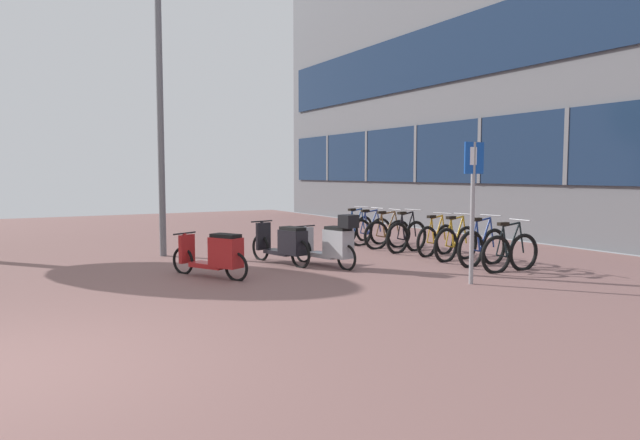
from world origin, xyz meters
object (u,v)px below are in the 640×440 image
Objects in this scene: bicycle_rack_02 at (456,243)px; scooter_far at (285,244)px; scooter_mid at (333,243)px; bicycle_rack_07 at (356,229)px; bicycle_rack_04 at (407,237)px; lamp_post at (160,94)px; bicycle_rack_01 at (482,247)px; scooter_near at (217,254)px; bicycle_rack_00 at (510,253)px; parking_sign at (473,196)px; bicycle_rack_03 at (436,240)px; bicycle_rack_06 at (370,231)px; bicycle_rack_05 at (388,234)px.

bicycle_rack_02 reaches higher than scooter_far.
bicycle_rack_07 is at bearing 50.42° from scooter_mid.
lamp_post reaches higher than bicycle_rack_04.
scooter_mid reaches higher than bicycle_rack_07.
scooter_near is (-4.93, 1.26, 0.05)m from bicycle_rack_01.
bicycle_rack_01 is (0.08, 0.75, 0.01)m from bicycle_rack_00.
lamp_post is (-1.75, 2.38, 3.05)m from scooter_far.
bicycle_rack_00 is 0.88× the size of scooter_near.
scooter_mid is at bearing 169.51° from bicycle_rack_02.
scooter_far is at bearing 159.71° from bicycle_rack_02.
lamp_post reaches higher than bicycle_rack_00.
bicycle_rack_04 is at bearing 21.34° from scooter_mid.
bicycle_rack_07 is 5.98m from lamp_post.
parking_sign is at bearing -127.99° from bicycle_rack_02.
bicycle_rack_00 is 2.26m from bicycle_rack_03.
parking_sign reaches higher than scooter_mid.
parking_sign is (1.73, -3.26, 1.00)m from scooter_far.
parking_sign is (-1.50, -3.53, 1.06)m from bicycle_rack_04.
bicycle_rack_02 is 1.04× the size of bicycle_rack_06.
bicycle_rack_03 is 1.51m from bicycle_rack_05.
parking_sign is (3.37, -2.55, 1.01)m from scooter_near.
parking_sign is 6.93m from lamp_post.
bicycle_rack_01 reaches higher than scooter_near.
scooter_mid reaches higher than scooter_far.
lamp_post is at bearing 144.58° from bicycle_rack_02.
lamp_post reaches higher than scooter_mid.
parking_sign is at bearing -160.26° from bicycle_rack_00.
lamp_post reaches higher than scooter_near.
bicycle_rack_07 is (0.12, 2.25, -0.02)m from bicycle_rack_04.
scooter_near is at bearing 179.50° from scooter_mid.
scooter_near is at bearing 142.92° from parking_sign.
scooter_far is (-0.65, 0.73, -0.06)m from scooter_mid.
parking_sign reaches higher than bicycle_rack_04.
scooter_near is 2.29m from scooter_mid.
bicycle_rack_00 is 0.77× the size of scooter_far.
bicycle_rack_00 is 0.79× the size of scooter_mid.
bicycle_rack_03 reaches higher than scooter_far.
scooter_mid is (-2.58, -1.01, 0.12)m from bicycle_rack_04.
bicycle_rack_05 is 1.50m from bicycle_rack_07.
scooter_mid is (-2.79, -0.26, 0.13)m from bicycle_rack_03.
bicycle_rack_06 is 0.21× the size of lamp_post.
bicycle_rack_06 is at bearing 43.71° from scooter_mid.
parking_sign reaches higher than scooter_far.
bicycle_rack_05 is 4.67m from parking_sign.
bicycle_rack_06 is 5.50m from scooter_near.
bicycle_rack_02 is 3.75m from bicycle_rack_07.
bicycle_rack_05 is at bearing -92.15° from bicycle_rack_06.
lamp_post is (-5.04, 4.35, 3.10)m from bicycle_rack_01.
scooter_near is 0.87× the size of scooter_far.
bicycle_rack_03 is 0.76× the size of scooter_mid.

